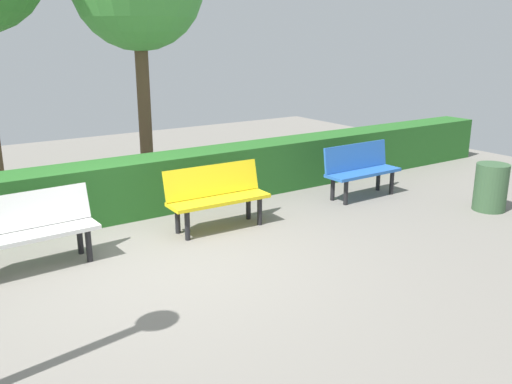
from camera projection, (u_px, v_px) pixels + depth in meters
name	position (u px, v px, depth m)	size (l,w,h in m)	color
ground_plane	(172.00, 261.00, 6.41)	(17.48, 17.48, 0.00)	gray
bench_blue	(360.00, 168.00, 8.90)	(1.36, 0.47, 0.86)	blue
bench_yellow	(217.00, 194.00, 7.42)	(1.42, 0.51, 0.86)	yellow
bench_white	(29.00, 228.00, 6.12)	(1.48, 0.53, 0.86)	white
hedge_row	(184.00, 179.00, 8.44)	(13.48, 0.66, 0.83)	#266023
trash_bin	(491.00, 187.00, 8.21)	(0.48, 0.48, 0.72)	#385938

